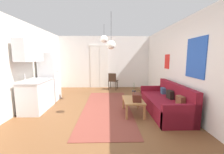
# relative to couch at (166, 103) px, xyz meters

# --- Properties ---
(ground_plane) EXTENTS (5.23, 8.29, 0.10)m
(ground_plane) POSITION_rel_couch_xyz_m (-1.87, -0.34, -0.32)
(ground_plane) COLOR brown
(wall_back) EXTENTS (4.83, 0.13, 2.64)m
(wall_back) POSITION_rel_couch_xyz_m (-1.88, 3.56, 1.05)
(wall_back) COLOR white
(wall_back) RESTS_ON ground_plane
(wall_right) EXTENTS (0.12, 7.89, 2.64)m
(wall_right) POSITION_rel_couch_xyz_m (0.50, -0.34, 1.06)
(wall_right) COLOR white
(wall_right) RESTS_ON ground_plane
(wall_left) EXTENTS (0.12, 7.89, 2.64)m
(wall_left) POSITION_rel_couch_xyz_m (-4.23, -0.34, 1.06)
(wall_left) COLOR silver
(wall_left) RESTS_ON ground_plane
(area_rug) EXTENTS (1.43, 3.72, 0.01)m
(area_rug) POSITION_rel_couch_xyz_m (-1.71, 0.42, -0.26)
(area_rug) COLOR brown
(area_rug) RESTS_ON ground_plane
(couch) EXTENTS (0.84, 2.09, 0.83)m
(couch) POSITION_rel_couch_xyz_m (0.00, 0.00, 0.00)
(couch) COLOR maroon
(couch) RESTS_ON ground_plane
(coffee_table) EXTENTS (0.53, 0.86, 0.41)m
(coffee_table) POSITION_rel_couch_xyz_m (-0.97, -0.07, 0.09)
(coffee_table) COLOR #A87542
(coffee_table) RESTS_ON ground_plane
(bamboo_vase) EXTENTS (0.10, 0.10, 0.42)m
(bamboo_vase) POSITION_rel_couch_xyz_m (-0.91, 0.18, 0.25)
(bamboo_vase) COLOR #2D2D33
(bamboo_vase) RESTS_ON coffee_table
(handbag) EXTENTS (0.26, 0.35, 0.32)m
(handbag) POSITION_rel_couch_xyz_m (-0.90, -0.22, 0.25)
(handbag) COLOR #512319
(handbag) RESTS_ON coffee_table
(refrigerator) EXTENTS (0.61, 0.62, 1.72)m
(refrigerator) POSITION_rel_couch_xyz_m (-3.80, 1.31, 0.59)
(refrigerator) COLOR white
(refrigerator) RESTS_ON ground_plane
(kitchen_counter) EXTENTS (0.62, 1.15, 2.06)m
(kitchen_counter) POSITION_rel_couch_xyz_m (-3.82, 0.29, 0.51)
(kitchen_counter) COLOR silver
(kitchen_counter) RESTS_ON ground_plane
(accent_chair) EXTENTS (0.51, 0.50, 0.82)m
(accent_chair) POSITION_rel_couch_xyz_m (-1.44, 2.93, 0.20)
(accent_chair) COLOR #382619
(accent_chair) RESTS_ON ground_plane
(pendant_lamp_near) EXTENTS (0.21, 0.21, 0.88)m
(pendant_lamp_near) POSITION_rel_couch_xyz_m (-1.59, -0.37, 1.61)
(pendant_lamp_near) COLOR black
(pendant_lamp_far) EXTENTS (0.24, 0.24, 0.59)m
(pendant_lamp_far) POSITION_rel_couch_xyz_m (-1.79, 0.91, 1.90)
(pendant_lamp_far) COLOR black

